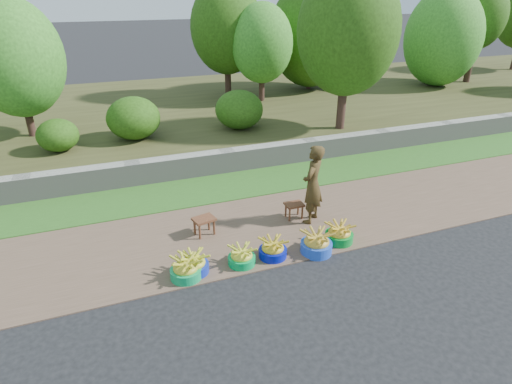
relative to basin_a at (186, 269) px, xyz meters
name	(u,v)px	position (x,y,z in m)	size (l,w,h in m)	color
ground_plane	(302,262)	(1.86, -0.25, -0.16)	(120.00, 120.00, 0.00)	black
dirt_shoulder	(272,226)	(1.86, 1.00, -0.15)	(80.00, 2.50, 0.02)	brown
grass_verge	(239,184)	(1.86, 3.00, -0.14)	(80.00, 1.50, 0.04)	#2F6620
retaining_wall	(227,161)	(1.86, 3.85, 0.11)	(80.00, 0.35, 0.55)	gray
earth_bank	(184,112)	(1.86, 8.75, 0.09)	(80.00, 10.00, 0.50)	#3D3E1D
vegetation	(239,39)	(3.56, 7.84, 2.46)	(34.07, 8.48, 4.42)	#37221B
basin_a	(186,269)	(0.00, 0.00, 0.00)	(0.49, 0.49, 0.36)	#0E9B56
basin_b	(193,264)	(0.14, 0.10, 0.00)	(0.48, 0.48, 0.36)	#1128AB
basin_c	(242,257)	(0.92, 0.04, -0.01)	(0.45, 0.45, 0.33)	#019A47
basin_d	(273,249)	(1.47, 0.05, -0.01)	(0.47, 0.47, 0.35)	#0613A4
basin_e	(316,243)	(2.22, -0.07, 0.02)	(0.54, 0.54, 0.40)	blue
basin_f	(339,234)	(2.75, 0.08, 0.00)	(0.50, 0.50, 0.37)	#078029
stool_left	(204,221)	(0.59, 1.14, 0.12)	(0.44, 0.37, 0.33)	brown
stool_right	(294,206)	(2.37, 1.14, 0.10)	(0.35, 0.27, 0.31)	brown
vendor_woman	(313,185)	(2.63, 0.92, 0.62)	(0.55, 0.36, 1.52)	black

